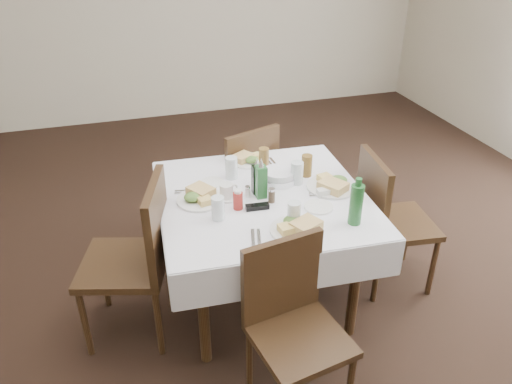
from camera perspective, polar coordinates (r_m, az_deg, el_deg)
ground_plane at (r=3.31m, az=1.39°, el=-12.17°), size 7.00×7.00×0.00m
room_shell at (r=2.51m, az=1.88°, el=18.30°), size 6.04×7.04×2.80m
dining_table at (r=2.93m, az=0.75°, el=-1.93°), size 1.26×1.26×0.76m
chair_north at (r=3.59m, az=-1.37°, el=1.71°), size 0.55×0.55×0.91m
chair_south at (r=2.47m, az=4.09°, el=-13.96°), size 0.49×0.49×0.89m
chair_east at (r=3.25m, az=14.62°, el=-2.49°), size 0.49×0.49×0.92m
chair_west at (r=2.84m, az=-13.18°, el=-6.67°), size 0.58×0.58×0.98m
meal_north at (r=3.26m, az=-0.92°, el=3.78°), size 0.24×0.24×0.05m
meal_south at (r=2.57m, az=4.82°, el=-4.00°), size 0.28×0.28×0.06m
meal_east at (r=2.98m, az=8.73°, el=0.83°), size 0.29×0.29×0.06m
meal_west at (r=2.84m, az=-6.45°, el=-0.52°), size 0.27×0.27×0.06m
side_plate_a at (r=3.02m, az=-5.01°, el=1.10°), size 0.14×0.14×0.01m
side_plate_b at (r=2.78m, az=7.16°, el=-1.69°), size 0.16×0.16×0.01m
water_n at (r=3.04m, az=-2.82°, el=2.78°), size 0.07×0.07×0.14m
water_s at (r=2.60m, az=4.35°, el=-2.45°), size 0.07×0.07×0.13m
water_e at (r=2.99m, az=4.70°, el=2.20°), size 0.07×0.07×0.14m
water_w at (r=2.64m, az=-4.37°, el=-1.85°), size 0.07×0.07×0.13m
iced_tea_a at (r=3.16m, az=0.90°, el=3.89°), size 0.06×0.06×0.14m
iced_tea_b at (r=3.08m, az=5.82°, el=3.02°), size 0.07×0.07×0.14m
bread_basket at (r=3.02m, az=2.66°, el=1.82°), size 0.22×0.22×0.07m
oil_cruet_dark at (r=2.87m, az=0.09°, el=1.60°), size 0.05×0.05×0.22m
oil_cruet_green at (r=2.82m, az=0.58°, el=1.32°), size 0.06×0.06×0.25m
ketchup_bottle at (r=2.73m, az=-2.08°, el=-0.91°), size 0.05×0.05×0.12m
salt_shaker at (r=2.86m, az=-0.97°, el=0.08°), size 0.03×0.03×0.07m
pepper_shaker at (r=2.80m, az=1.79°, el=-0.38°), size 0.04×0.04×0.09m
coffee_mug at (r=2.84m, az=-3.36°, el=0.02°), size 0.14×0.12×0.09m
sunglasses at (r=2.75m, az=0.15°, el=-1.70°), size 0.13×0.05×0.03m
green_bottle at (r=2.63m, az=11.38°, el=-1.32°), size 0.07×0.07×0.27m
sugar_caddy at (r=2.89m, az=7.87°, el=-0.01°), size 0.09×0.05×0.04m
cutlery_n at (r=3.24m, az=1.91°, el=3.24°), size 0.05×0.18×0.01m
cutlery_s at (r=2.50m, az=0.01°, el=-5.53°), size 0.09×0.20×0.01m
cutlery_e at (r=2.91m, az=7.90°, el=-0.30°), size 0.19×0.09×0.01m
cutlery_w at (r=2.94m, az=-7.56°, el=0.02°), size 0.18×0.08×0.01m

